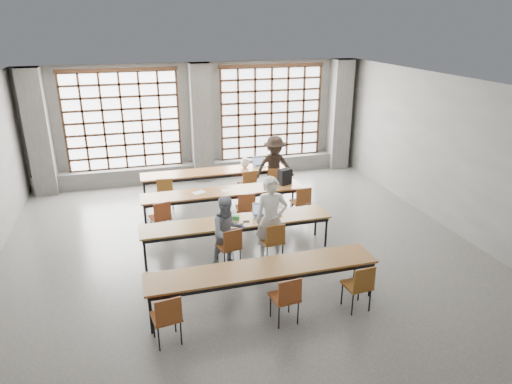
# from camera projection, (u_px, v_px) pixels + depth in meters

# --- Properties ---
(floor) EXTENTS (11.00, 11.00, 0.00)m
(floor) POSITION_uv_depth(u_px,v_px,m) (246.00, 258.00, 9.53)
(floor) COLOR #4E4E4B
(floor) RESTS_ON ground
(ceiling) EXTENTS (11.00, 11.00, 0.00)m
(ceiling) POSITION_uv_depth(u_px,v_px,m) (245.00, 88.00, 8.28)
(ceiling) COLOR silver
(ceiling) RESTS_ON floor
(wall_back) EXTENTS (10.00, 0.00, 10.00)m
(wall_back) POSITION_uv_depth(u_px,v_px,m) (200.00, 121.00, 13.85)
(wall_back) COLOR #595956
(wall_back) RESTS_ON floor
(wall_front) EXTENTS (10.00, 0.00, 10.00)m
(wall_front) POSITION_uv_depth(u_px,v_px,m) (404.00, 380.00, 3.97)
(wall_front) COLOR #595956
(wall_front) RESTS_ON floor
(wall_right) EXTENTS (0.00, 11.00, 11.00)m
(wall_right) POSITION_uv_depth(u_px,v_px,m) (462.00, 159.00, 10.18)
(wall_right) COLOR #595956
(wall_right) RESTS_ON floor
(column_left) EXTENTS (0.60, 0.55, 3.50)m
(column_left) POSITION_uv_depth(u_px,v_px,m) (38.00, 133.00, 12.45)
(column_left) COLOR #50504D
(column_left) RESTS_ON floor
(column_mid) EXTENTS (0.60, 0.55, 3.50)m
(column_mid) POSITION_uv_depth(u_px,v_px,m) (201.00, 123.00, 13.60)
(column_mid) COLOR #50504D
(column_mid) RESTS_ON floor
(column_right) EXTENTS (0.60, 0.55, 3.50)m
(column_right) POSITION_uv_depth(u_px,v_px,m) (339.00, 115.00, 14.74)
(column_right) COLOR #50504D
(column_right) RESTS_ON floor
(window_left) EXTENTS (3.32, 0.12, 3.00)m
(window_left) POSITION_uv_depth(u_px,v_px,m) (123.00, 121.00, 13.15)
(window_left) COLOR white
(window_left) RESTS_ON wall_back
(window_right) EXTENTS (3.32, 0.12, 3.00)m
(window_right) POSITION_uv_depth(u_px,v_px,m) (271.00, 113.00, 14.30)
(window_right) COLOR white
(window_right) RESTS_ON wall_back
(sill_ledge) EXTENTS (9.80, 0.35, 0.50)m
(sill_ledge) POSITION_uv_depth(u_px,v_px,m) (203.00, 170.00, 14.21)
(sill_ledge) COLOR #50504D
(sill_ledge) RESTS_ON floor
(desk_row_a) EXTENTS (4.00, 0.70, 0.73)m
(desk_row_a) POSITION_uv_depth(u_px,v_px,m) (214.00, 173.00, 12.66)
(desk_row_a) COLOR brown
(desk_row_a) RESTS_ON floor
(desk_row_b) EXTENTS (4.00, 0.70, 0.73)m
(desk_row_b) POSITION_uv_depth(u_px,v_px,m) (224.00, 193.00, 11.19)
(desk_row_b) COLOR brown
(desk_row_b) RESTS_ON floor
(desk_row_c) EXTENTS (4.00, 0.70, 0.73)m
(desk_row_c) POSITION_uv_depth(u_px,v_px,m) (237.00, 223.00, 9.55)
(desk_row_c) COLOR brown
(desk_row_c) RESTS_ON floor
(desk_row_d) EXTENTS (4.00, 0.70, 0.73)m
(desk_row_d) POSITION_uv_depth(u_px,v_px,m) (263.00, 271.00, 7.77)
(desk_row_d) COLOR brown
(desk_row_d) RESTS_ON floor
(chair_back_left) EXTENTS (0.47, 0.47, 0.88)m
(chair_back_left) POSITION_uv_depth(u_px,v_px,m) (165.00, 190.00, 11.78)
(chair_back_left) COLOR brown
(chair_back_left) RESTS_ON floor
(chair_back_mid) EXTENTS (0.47, 0.47, 0.88)m
(chair_back_mid) POSITION_uv_depth(u_px,v_px,m) (248.00, 182.00, 12.34)
(chair_back_mid) COLOR brown
(chair_back_mid) RESTS_ON floor
(chair_back_right) EXTENTS (0.53, 0.53, 0.88)m
(chair_back_right) POSITION_uv_depth(u_px,v_px,m) (275.00, 179.00, 12.54)
(chair_back_right) COLOR brown
(chair_back_right) RESTS_ON floor
(chair_mid_left) EXTENTS (0.51, 0.52, 0.88)m
(chair_mid_left) POSITION_uv_depth(u_px,v_px,m) (161.00, 215.00, 10.27)
(chair_mid_left) COLOR maroon
(chair_mid_left) RESTS_ON floor
(chair_mid_centre) EXTENTS (0.46, 0.46, 0.88)m
(chair_mid_centre) POSITION_uv_depth(u_px,v_px,m) (246.00, 206.00, 10.77)
(chair_mid_centre) COLOR maroon
(chair_mid_centre) RESTS_ON floor
(chair_mid_right) EXTENTS (0.45, 0.45, 0.88)m
(chair_mid_right) POSITION_uv_depth(u_px,v_px,m) (302.00, 200.00, 11.13)
(chair_mid_right) COLOR maroon
(chair_mid_right) RESTS_ON floor
(chair_front_left) EXTENTS (0.50, 0.50, 0.88)m
(chair_front_left) POSITION_uv_depth(u_px,v_px,m) (230.00, 244.00, 8.96)
(chair_front_left) COLOR brown
(chair_front_left) RESTS_ON floor
(chair_front_right) EXTENTS (0.45, 0.46, 0.88)m
(chair_front_right) POSITION_uv_depth(u_px,v_px,m) (273.00, 238.00, 9.18)
(chair_front_right) COLOR brown
(chair_front_right) RESTS_ON floor
(chair_near_left) EXTENTS (0.48, 0.48, 0.88)m
(chair_near_left) POSITION_uv_depth(u_px,v_px,m) (167.00, 315.00, 6.82)
(chair_near_left) COLOR brown
(chair_near_left) RESTS_ON floor
(chair_near_mid) EXTENTS (0.46, 0.46, 0.88)m
(chair_near_mid) POSITION_uv_depth(u_px,v_px,m) (287.00, 295.00, 7.30)
(chair_near_mid) COLOR brown
(chair_near_mid) RESTS_ON floor
(chair_near_right) EXTENTS (0.45, 0.46, 0.88)m
(chair_near_right) POSITION_uv_depth(u_px,v_px,m) (360.00, 283.00, 7.63)
(chair_near_right) COLOR brown
(chair_near_right) RESTS_ON floor
(student_male) EXTENTS (0.71, 0.52, 1.80)m
(student_male) POSITION_uv_depth(u_px,v_px,m) (271.00, 220.00, 9.17)
(student_male) COLOR silver
(student_male) RESTS_ON floor
(student_female) EXTENTS (0.78, 0.64, 1.49)m
(student_female) POSITION_uv_depth(u_px,v_px,m) (228.00, 232.00, 9.00)
(student_female) COLOR #18264A
(student_female) RESTS_ON floor
(student_back) EXTENTS (1.13, 0.68, 1.72)m
(student_back) POSITION_uv_depth(u_px,v_px,m) (275.00, 167.00, 12.54)
(student_back) COLOR black
(student_back) RESTS_ON floor
(laptop_front) EXTENTS (0.41, 0.37, 0.26)m
(laptop_front) POSITION_uv_depth(u_px,v_px,m) (261.00, 213.00, 9.74)
(laptop_front) COLOR #ACADB1
(laptop_front) RESTS_ON desk_row_c
(laptop_back) EXTENTS (0.41, 0.36, 0.26)m
(laptop_back) POSITION_uv_depth(u_px,v_px,m) (259.00, 164.00, 13.05)
(laptop_back) COLOR #ACACB1
(laptop_back) RESTS_ON desk_row_a
(mouse) EXTENTS (0.11, 0.10, 0.04)m
(mouse) POSITION_uv_depth(u_px,v_px,m) (280.00, 215.00, 9.74)
(mouse) COLOR white
(mouse) RESTS_ON desk_row_c
(green_box) EXTENTS (0.27, 0.18, 0.09)m
(green_box) POSITION_uv_depth(u_px,v_px,m) (233.00, 217.00, 9.57)
(green_box) COLOR green
(green_box) RESTS_ON desk_row_c
(phone) EXTENTS (0.14, 0.08, 0.01)m
(phone) POSITION_uv_depth(u_px,v_px,m) (246.00, 221.00, 9.48)
(phone) COLOR black
(phone) RESTS_ON desk_row_c
(paper_sheet_a) EXTENTS (0.36, 0.32, 0.00)m
(paper_sheet_a) POSITION_uv_depth(u_px,v_px,m) (199.00, 192.00, 11.06)
(paper_sheet_a) COLOR silver
(paper_sheet_a) RESTS_ON desk_row_b
(paper_sheet_c) EXTENTS (0.30, 0.22, 0.00)m
(paper_sheet_c) POSITION_uv_depth(u_px,v_px,m) (228.00, 190.00, 11.19)
(paper_sheet_c) COLOR silver
(paper_sheet_c) RESTS_ON desk_row_b
(backpack) EXTENTS (0.37, 0.29, 0.40)m
(backpack) POSITION_uv_depth(u_px,v_px,m) (285.00, 177.00, 11.55)
(backpack) COLOR black
(backpack) RESTS_ON desk_row_b
(plastic_bag) EXTENTS (0.32, 0.29, 0.29)m
(plastic_bag) POSITION_uv_depth(u_px,v_px,m) (245.00, 163.00, 12.86)
(plastic_bag) COLOR white
(plastic_bag) RESTS_ON desk_row_a
(red_pouch) EXTENTS (0.21, 0.12, 0.06)m
(red_pouch) POSITION_uv_depth(u_px,v_px,m) (166.00, 314.00, 6.90)
(red_pouch) COLOR maroon
(red_pouch) RESTS_ON chair_near_left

